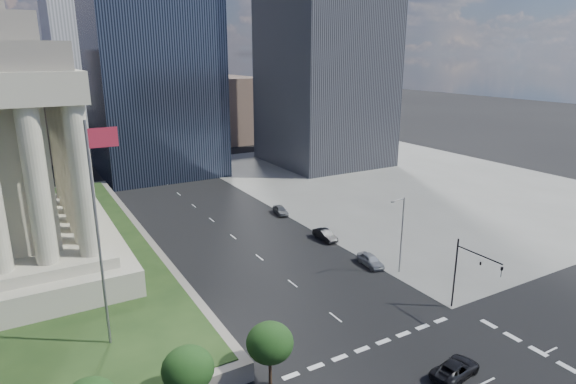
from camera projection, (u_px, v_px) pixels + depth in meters
ground at (146, 168)px, 117.68m from camera, size 500.00×500.00×0.00m
sidewalk_ne at (401, 180)px, 106.37m from camera, size 68.00×90.00×0.03m
flagpole at (99, 225)px, 40.27m from camera, size 2.52×0.24×20.00m
midrise_glass at (150, 39)px, 106.19m from camera, size 26.00×26.00×60.00m
building_filler_ne at (220, 108)px, 155.25m from camera, size 20.00×30.00×20.00m
traffic_signal_ne at (470, 269)px, 50.29m from camera, size 0.30×5.74×8.00m
street_lamp_north at (401, 231)px, 60.00m from camera, size 2.13×0.22×10.00m
pickup_truck at (456, 369)px, 41.52m from camera, size 5.39×3.15×1.41m
parked_sedan_near at (370, 260)px, 63.24m from camera, size 2.32×4.77×1.57m
parked_sedan_mid at (325, 235)px, 72.11m from camera, size 4.68×1.66×1.54m
parked_sedan_far at (281, 210)px, 83.60m from camera, size 2.51×4.68×1.52m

